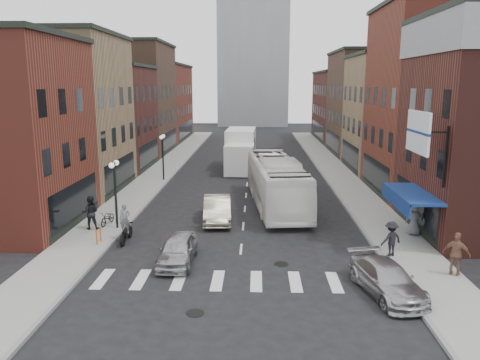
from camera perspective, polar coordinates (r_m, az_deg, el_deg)
name	(u,v)px	position (r m, az deg, el deg)	size (l,w,h in m)	color
ground	(240,256)	(23.72, 0.04, -9.26)	(160.00, 160.00, 0.00)	black
sidewalk_left	(161,172)	(45.88, -9.67, 0.97)	(3.00, 74.00, 0.15)	gray
sidewalk_right	(337,173)	(45.59, 11.76, 0.82)	(3.00, 74.00, 0.15)	gray
curb_left	(176,173)	(45.61, -7.82, 0.87)	(0.20, 74.00, 0.16)	gray
curb_right	(321,174)	(45.38, 9.88, 0.74)	(0.20, 74.00, 0.16)	gray
crosswalk_stripes	(238,281)	(20.95, -0.25, -12.20)	(12.00, 2.20, 0.01)	silver
bldg_left_mid_a	(54,114)	(39.49, -21.69, 7.49)	(10.30, 10.20, 12.30)	#957852
bldg_left_mid_b	(98,118)	(48.87, -16.94, 7.29)	(10.30, 10.20, 10.30)	#471E19
bldg_left_far_a	(127,99)	(59.30, -13.59, 9.60)	(10.30, 12.20, 13.30)	#513828
bldg_left_far_b	(153,102)	(72.92, -10.60, 9.27)	(10.30, 16.20, 11.30)	maroon
bldg_right_mid_a	(446,101)	(38.86, 23.79, 8.75)	(10.30, 10.20, 14.30)	maroon
bldg_right_mid_b	(403,113)	(48.37, 19.31, 7.69)	(10.30, 10.20, 11.30)	#957852
bldg_right_far_a	(376,103)	(58.93, 16.20, 8.97)	(10.30, 12.20, 12.30)	#513828
bldg_right_far_b	(352,106)	(72.62, 13.48, 8.75)	(10.30, 16.20, 10.30)	#471E19
awning_blue	(408,195)	(26.61, 19.84, -1.73)	(1.80, 5.00, 0.78)	navy
billboard_sign	(420,134)	(24.07, 21.07, 5.31)	(1.52, 3.00, 3.70)	black
distant_tower	(254,0)	(101.49, 1.67, 21.06)	(14.00, 14.00, 50.00)	#9399A0
streetlamp_near	(115,182)	(27.94, -15.01, -0.21)	(0.32, 1.22, 4.11)	black
streetlamp_far	(163,149)	(41.34, -9.41, 3.79)	(0.32, 1.22, 4.11)	black
bike_rack	(98,236)	(26.12, -16.87, -6.51)	(0.08, 0.68, 0.80)	#D8590C
box_truck	(241,150)	(46.60, 0.07, 3.64)	(2.98, 9.18, 3.96)	white
motorcycle_rider	(125,224)	(26.14, -13.80, -5.29)	(0.62, 2.10, 2.14)	black
transit_bus	(276,182)	(32.65, 4.44, -0.27)	(2.92, 12.46, 3.47)	white
sedan_left_near	(178,249)	(22.83, -7.62, -8.39)	(1.61, 4.00, 1.36)	#ACABB0
sedan_left_far	(217,209)	(29.28, -2.81, -3.58)	(1.64, 4.72, 1.55)	#B0A68F
curb_car	(387,279)	(20.39, 17.44, -11.47)	(1.83, 4.49, 1.30)	#ACABB0
parked_bicycle	(108,218)	(29.25, -15.83, -4.46)	(0.56, 1.60, 0.84)	black
ped_left_solo	(91,212)	(28.55, -17.76, -3.78)	(0.96, 0.55, 1.98)	black
ped_right_a	(391,239)	(24.23, 17.94, -6.83)	(1.13, 0.56, 1.74)	black
ped_right_b	(457,254)	(22.87, 24.89, -8.19)	(1.15, 0.58, 1.96)	brown
ped_right_c	(414,219)	(27.90, 20.47, -4.45)	(0.91, 0.59, 1.87)	slate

